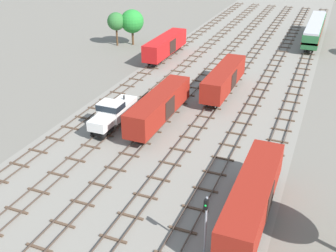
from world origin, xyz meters
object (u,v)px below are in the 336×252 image
at_px(shunter_loco_left_near, 113,112).
at_px(signal_post_nearest, 206,219).
at_px(freight_boxcar_far_left_far, 165,45).
at_px(passenger_coach_right_farther, 315,28).
at_px(freight_boxcar_right_nearest, 253,196).
at_px(freight_boxcar_centre_left_mid, 159,105).
at_px(freight_boxcar_centre_midfar, 224,78).

height_order(shunter_loco_left_near, signal_post_nearest, signal_post_nearest).
distance_m(shunter_loco_left_near, freight_boxcar_far_left_far, 28.13).
xyz_separation_m(freight_boxcar_far_left_far, passenger_coach_right_farther, (23.57, 22.00, 0.16)).
distance_m(freight_boxcar_right_nearest, signal_post_nearest, 5.78).
height_order(freight_boxcar_centre_left_mid, signal_post_nearest, signal_post_nearest).
height_order(freight_boxcar_centre_left_mid, freight_boxcar_centre_midfar, same).
relative_size(freight_boxcar_right_nearest, freight_boxcar_far_left_far, 1.00).
distance_m(shunter_loco_left_near, signal_post_nearest, 23.11).
xyz_separation_m(shunter_loco_left_near, passenger_coach_right_farther, (18.86, 49.73, 0.60)).
distance_m(freight_boxcar_right_nearest, shunter_loco_left_near, 21.80).
distance_m(freight_boxcar_centre_left_mid, passenger_coach_right_farther, 48.91).
relative_size(freight_boxcar_centre_midfar, freight_boxcar_far_left_far, 1.00).
height_order(freight_boxcar_centre_midfar, passenger_coach_right_farther, passenger_coach_right_farther).
distance_m(freight_boxcar_right_nearest, freight_boxcar_centre_midfar, 27.69).
distance_m(freight_boxcar_centre_midfar, freight_boxcar_far_left_far, 18.95).
relative_size(freight_boxcar_centre_midfar, passenger_coach_right_farther, 0.64).
relative_size(freight_boxcar_centre_midfar, signal_post_nearest, 2.69).
xyz_separation_m(freight_boxcar_right_nearest, signal_post_nearest, (-2.36, -5.21, 0.87)).
xyz_separation_m(shunter_loco_left_near, freight_boxcar_far_left_far, (-4.71, 27.73, 0.44)).
xyz_separation_m(freight_boxcar_right_nearest, freight_boxcar_centre_left_mid, (-14.14, 13.83, 0.00)).
distance_m(freight_boxcar_centre_left_mid, freight_boxcar_far_left_far, 26.55).
xyz_separation_m(freight_boxcar_right_nearest, freight_boxcar_centre_midfar, (-9.43, 26.04, 0.00)).
relative_size(freight_boxcar_right_nearest, freight_boxcar_centre_left_mid, 1.00).
bearing_deg(passenger_coach_right_farther, freight_boxcar_right_nearest, -89.99).
relative_size(freight_boxcar_centre_left_mid, passenger_coach_right_farther, 0.64).
bearing_deg(freight_boxcar_far_left_far, freight_boxcar_centre_midfar, -41.72).
bearing_deg(signal_post_nearest, passenger_coach_right_farther, 87.95).
distance_m(shunter_loco_left_near, freight_boxcar_centre_left_mid, 5.56).
height_order(freight_boxcar_far_left_far, signal_post_nearest, signal_post_nearest).
height_order(freight_boxcar_right_nearest, shunter_loco_left_near, freight_boxcar_right_nearest).
height_order(freight_boxcar_right_nearest, freight_boxcar_centre_left_mid, same).
height_order(freight_boxcar_right_nearest, passenger_coach_right_farther, passenger_coach_right_farther).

